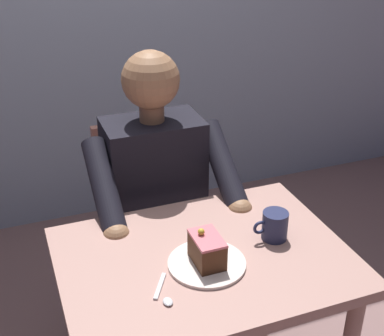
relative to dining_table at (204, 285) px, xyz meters
The scene contains 7 objects.
dining_table is the anchor object (origin of this frame).
chair 0.62m from the dining_table, 90.00° to the right, with size 0.42×0.42×0.90m.
seated_person 0.44m from the dining_table, 90.00° to the right, with size 0.53×0.58×1.24m.
dessert_plate 0.13m from the dining_table, 75.85° to the left, with size 0.23×0.23×0.01m, color silver.
cake_slice 0.17m from the dining_table, 75.65° to the left, with size 0.08×0.12×0.11m.
coffee_cup 0.29m from the dining_table, behind, with size 0.12×0.08×0.09m.
dessert_spoon 0.24m from the dining_table, 36.53° to the left, with size 0.07×0.14×0.01m.
Camera 1 is at (0.50, 1.20, 1.71)m, focal length 49.66 mm.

